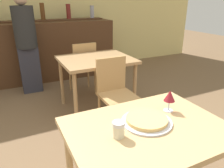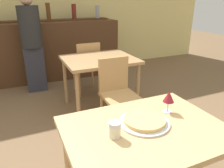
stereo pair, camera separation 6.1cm
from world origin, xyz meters
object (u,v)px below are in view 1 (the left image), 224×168
at_px(pizza_tray, 147,120).
at_px(chair_far_side_front, 115,89).
at_px(cheese_shaker, 118,129).
at_px(wine_glass, 170,96).
at_px(chair_far_side_back, 83,65).
at_px(person_standing, 26,41).

bearing_deg(pizza_tray, chair_far_side_front, 73.37).
distance_m(chair_far_side_front, cheese_shaker, 1.36).
distance_m(cheese_shaker, wine_glass, 0.50).
relative_size(chair_far_side_front, chair_far_side_back, 1.00).
relative_size(pizza_tray, wine_glass, 2.10).
bearing_deg(pizza_tray, person_standing, 99.02).
bearing_deg(pizza_tray, chair_far_side_back, 81.61).
bearing_deg(wine_glass, cheese_shaker, -165.04).
relative_size(person_standing, wine_glass, 10.29).
bearing_deg(wine_glass, chair_far_side_front, 84.51).
xyz_separation_m(chair_far_side_back, person_standing, (-0.78, 0.50, 0.37)).
xyz_separation_m(person_standing, wine_glass, (0.68, -2.73, -0.00)).
relative_size(chair_far_side_front, pizza_tray, 2.65).
relative_size(pizza_tray, cheese_shaker, 3.37).
bearing_deg(person_standing, chair_far_side_back, -32.46).
xyz_separation_m(cheese_shaker, person_standing, (-0.20, 2.86, 0.07)).
xyz_separation_m(chair_far_side_front, pizza_tray, (-0.34, -1.14, 0.27)).
height_order(chair_far_side_front, chair_far_side_back, same).
distance_m(chair_far_side_back, pizza_tray, 2.34).
bearing_deg(cheese_shaker, chair_far_side_front, 64.11).
bearing_deg(pizza_tray, wine_glass, 16.20).
bearing_deg(wine_glass, chair_far_side_back, 87.37).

